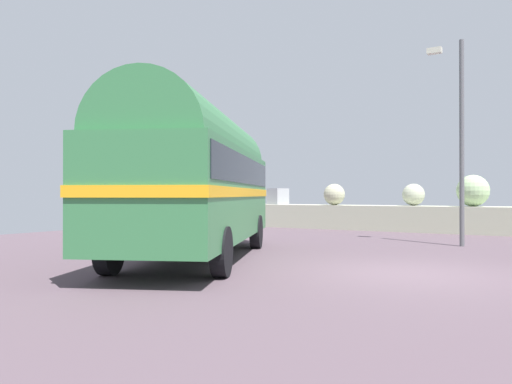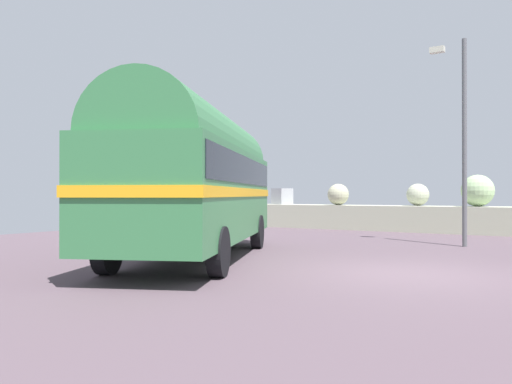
# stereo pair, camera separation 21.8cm
# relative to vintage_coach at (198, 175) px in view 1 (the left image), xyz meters

# --- Properties ---
(ground) EXTENTS (32.00, 26.00, 0.02)m
(ground) POSITION_rel_vintage_coach_xyz_m (4.87, 0.37, -2.04)
(ground) COLOR #54434C
(breakwater) EXTENTS (31.36, 1.80, 2.37)m
(breakwater) POSITION_rel_vintage_coach_xyz_m (5.09, 12.17, -1.36)
(breakwater) COLOR #AEB098
(breakwater) RESTS_ON ground
(vintage_coach) EXTENTS (5.74, 8.80, 3.70)m
(vintage_coach) POSITION_rel_vintage_coach_xyz_m (0.00, 0.00, 0.00)
(vintage_coach) COLOR black
(vintage_coach) RESTS_ON ground
(lamp_post) EXTENTS (1.17, 0.62, 6.25)m
(lamp_post) POSITION_rel_vintage_coach_xyz_m (4.78, 6.62, 1.48)
(lamp_post) COLOR #5B5B60
(lamp_post) RESTS_ON ground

